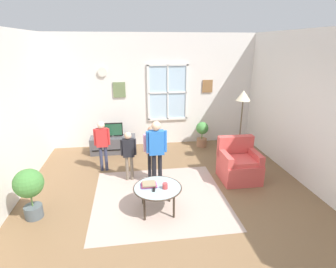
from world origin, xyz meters
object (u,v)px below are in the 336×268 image
object	(u,v)px
television	(112,130)
potted_plant_by_window	(202,133)
person_black_shirt	(129,151)
person_pink_shirt	(152,146)
person_blue_shirt	(157,146)
armchair	(239,165)
cup	(165,186)
coffee_table	(158,189)
floor_lamp	(243,103)
book_stack	(149,185)
remote_near_books	(154,189)
person_red_shirt	(102,140)
potted_plant_corner	(29,188)

from	to	relation	value
television	potted_plant_by_window	bearing A→B (deg)	2.52
person_black_shirt	person_pink_shirt	bearing A→B (deg)	2.54
person_blue_shirt	television	bearing A→B (deg)	116.93
armchair	potted_plant_by_window	xyz separation A→B (m)	(-0.26, 1.96, 0.07)
cup	television	bearing A→B (deg)	109.37
armchair	coffee_table	distance (m)	2.01
coffee_table	person_black_shirt	world-z (taller)	person_black_shirt
person_blue_shirt	floor_lamp	bearing A→B (deg)	17.68
book_stack	person_blue_shirt	xyz separation A→B (m)	(0.22, 0.83, 0.36)
television	person_pink_shirt	bearing A→B (deg)	-60.49
person_pink_shirt	person_blue_shirt	distance (m)	0.34
potted_plant_by_window	floor_lamp	distance (m)	1.80
remote_near_books	person_pink_shirt	xyz separation A→B (m)	(0.08, 1.26, 0.26)
television	remote_near_books	world-z (taller)	television
television	person_red_shirt	world-z (taller)	person_red_shirt
television	potted_plant_by_window	distance (m)	2.42
potted_plant_corner	floor_lamp	bearing A→B (deg)	18.94
cup	floor_lamp	world-z (taller)	floor_lamp
person_blue_shirt	person_red_shirt	bearing A→B (deg)	143.24
cup	potted_plant_by_window	bearing A→B (deg)	63.96
remote_near_books	person_red_shirt	world-z (taller)	person_red_shirt
remote_near_books	person_red_shirt	size ratio (longest dim) A/B	0.12
armchair	cup	world-z (taller)	armchair
remote_near_books	potted_plant_by_window	bearing A→B (deg)	61.19
television	remote_near_books	xyz separation A→B (m)	(0.80, -2.81, -0.17)
book_stack	person_blue_shirt	distance (m)	0.93
armchair	television	bearing A→B (deg)	145.16
remote_near_books	person_red_shirt	distance (m)	2.04
remote_near_books	person_red_shirt	bearing A→B (deg)	118.41
person_black_shirt	remote_near_books	bearing A→B (deg)	-72.28
book_stack	person_pink_shirt	bearing A→B (deg)	82.42
remote_near_books	potted_plant_by_window	distance (m)	3.33
person_pink_shirt	person_blue_shirt	world-z (taller)	person_blue_shirt
television	cup	bearing A→B (deg)	-70.63
book_stack	person_blue_shirt	bearing A→B (deg)	75.17
remote_near_books	person_pink_shirt	bearing A→B (deg)	86.45
person_pink_shirt	person_red_shirt	bearing A→B (deg)	153.57
armchair	book_stack	world-z (taller)	armchair
book_stack	remote_near_books	world-z (taller)	book_stack
cup	potted_plant_by_window	world-z (taller)	potted_plant_by_window
person_pink_shirt	potted_plant_by_window	bearing A→B (deg)	47.36
book_stack	cup	distance (m)	0.28
armchair	person_pink_shirt	world-z (taller)	person_pink_shirt
coffee_table	person_black_shirt	distance (m)	1.28
armchair	person_pink_shirt	distance (m)	1.85
remote_near_books	person_pink_shirt	size ratio (longest dim) A/B	0.12
cup	person_blue_shirt	xyz separation A→B (m)	(-0.04, 0.94, 0.34)
person_blue_shirt	person_black_shirt	bearing A→B (deg)	151.87
television	armchair	xyz separation A→B (m)	(2.66, -1.85, -0.30)
coffee_table	floor_lamp	world-z (taller)	floor_lamp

